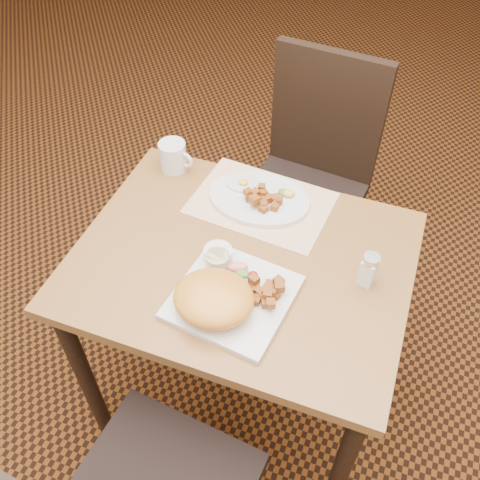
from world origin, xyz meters
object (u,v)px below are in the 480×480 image
chair_far (311,171)px  salt_shaker (369,269)px  plate_square (233,297)px  coffee_mug (174,156)px  table (241,283)px  plate_oval (259,198)px

chair_far → salt_shaker: chair_far is taller
plate_square → coffee_mug: bearing=130.6°
chair_far → plate_square: (-0.01, -0.81, 0.22)m
salt_shaker → coffee_mug: bearing=159.6°
table → plate_oval: plate_oval is taller
plate_square → coffee_mug: 0.55m
plate_oval → coffee_mug: 0.31m
chair_far → plate_oval: (-0.06, -0.44, 0.22)m
table → plate_square: plate_square is taller
coffee_mug → plate_oval: bearing=-9.7°
table → salt_shaker: bearing=6.0°
plate_square → salt_shaker: 0.35m
table → chair_far: bearing=87.2°
salt_shaker → coffee_mug: 0.70m
chair_far → coffee_mug: 0.59m
plate_oval → coffee_mug: bearing=170.3°
plate_oval → salt_shaker: size_ratio=3.05×
chair_far → table: bearing=93.2°
plate_square → coffee_mug: coffee_mug is taller
table → plate_square: size_ratio=3.21×
table → plate_square: 0.18m
table → plate_oval: 0.26m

